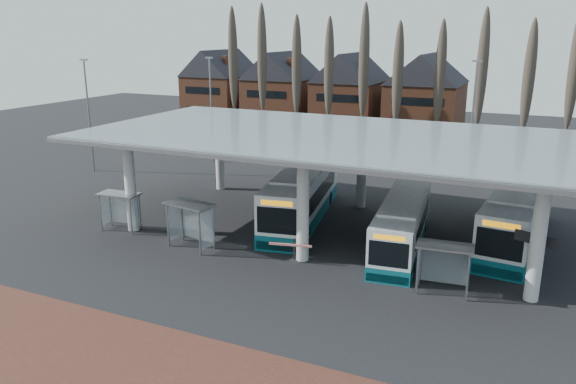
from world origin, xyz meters
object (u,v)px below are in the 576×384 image
at_px(shelter_0, 121,203).
at_px(shelter_1, 192,215).
at_px(shelter_2, 444,257).
at_px(bus_2, 402,225).
at_px(bus_1, 302,195).
at_px(bus_3, 518,216).

relative_size(shelter_0, shelter_1, 0.87).
bearing_deg(shelter_2, bus_2, 117.26).
height_order(bus_1, shelter_0, bus_1).
xyz_separation_m(bus_2, bus_3, (6.18, 3.95, 0.23)).
distance_m(bus_1, shelter_1, 8.54).
height_order(bus_2, shelter_0, bus_2).
xyz_separation_m(bus_2, shelter_0, (-17.41, -4.35, 0.39)).
distance_m(bus_1, bus_2, 7.98).
xyz_separation_m(bus_3, shelter_2, (-2.91, -9.02, 0.19)).
xyz_separation_m(bus_1, bus_3, (13.74, 1.43, -0.02)).
relative_size(bus_2, bus_3, 0.86).
xyz_separation_m(bus_3, shelter_0, (-23.59, -8.30, 0.16)).
bearing_deg(bus_1, shelter_1, -127.01).
distance_m(shelter_0, shelter_1, 6.01).
height_order(shelter_0, shelter_2, shelter_2).
relative_size(bus_1, shelter_1, 4.07).
distance_m(bus_3, shelter_0, 25.01).
distance_m(bus_1, shelter_0, 12.01).
distance_m(bus_2, shelter_0, 17.95).
bearing_deg(shelter_1, bus_1, 72.55).
bearing_deg(shelter_0, bus_1, 29.12).
bearing_deg(shelter_1, bus_3, 36.75).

